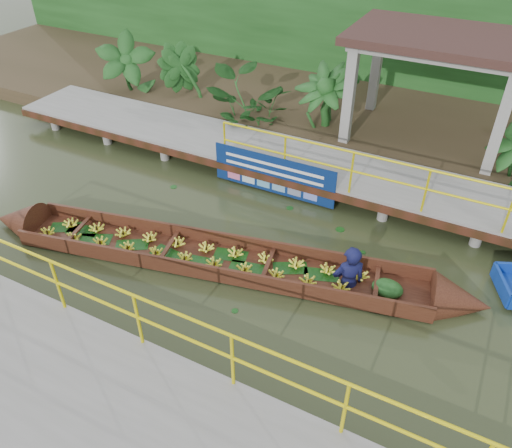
% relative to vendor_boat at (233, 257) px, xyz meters
% --- Properties ---
extents(ground, '(80.00, 80.00, 0.00)m').
position_rel_vendor_boat_xyz_m(ground, '(-0.80, 0.26, -0.24)').
color(ground, '#2D351A').
rests_on(ground, ground).
extents(land_strip, '(30.00, 8.00, 0.45)m').
position_rel_vendor_boat_xyz_m(land_strip, '(-0.80, 7.76, -0.01)').
color(land_strip, '#372D1B').
rests_on(land_strip, ground).
extents(far_dock, '(16.00, 2.06, 1.66)m').
position_rel_vendor_boat_xyz_m(far_dock, '(-0.78, 3.69, 0.24)').
color(far_dock, gray).
rests_on(far_dock, ground).
extents(near_dock, '(18.00, 2.40, 1.73)m').
position_rel_vendor_boat_xyz_m(near_dock, '(0.20, -3.93, 0.06)').
color(near_dock, gray).
rests_on(near_dock, ground).
extents(pavilion, '(4.40, 3.00, 3.00)m').
position_rel_vendor_boat_xyz_m(pavilion, '(2.20, 6.56, 2.58)').
color(pavilion, gray).
rests_on(pavilion, ground).
extents(foliage_backdrop, '(30.00, 0.80, 4.00)m').
position_rel_vendor_boat_xyz_m(foliage_backdrop, '(-0.80, 10.26, 1.76)').
color(foliage_backdrop, '#143912').
rests_on(foliage_backdrop, ground).
extents(vendor_boat, '(10.33, 3.13, 2.21)m').
position_rel_vendor_boat_xyz_m(vendor_boat, '(0.00, 0.00, 0.00)').
color(vendor_boat, '#35170E').
rests_on(vendor_boat, ground).
extents(blue_banner, '(3.12, 0.04, 0.97)m').
position_rel_vendor_boat_xyz_m(blue_banner, '(-0.44, 2.74, 0.32)').
color(blue_banner, navy).
rests_on(blue_banner, ground).
extents(tropical_plants, '(14.23, 1.23, 1.54)m').
position_rel_vendor_boat_xyz_m(tropical_plants, '(-0.74, 5.56, 0.98)').
color(tropical_plants, '#143912').
rests_on(tropical_plants, ground).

